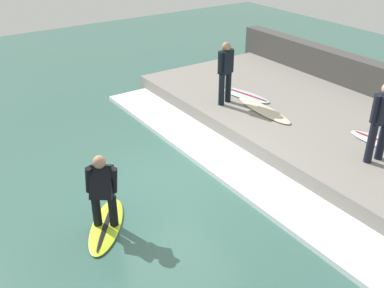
{
  "coord_description": "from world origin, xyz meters",
  "views": [
    {
      "loc": [
        -4.11,
        -6.79,
        5.1
      ],
      "look_at": [
        0.5,
        0.0,
        0.7
      ],
      "focal_mm": 42.0,
      "sensor_mm": 36.0,
      "label": 1
    }
  ],
  "objects": [
    {
      "name": "wave_foam_crest",
      "position": [
        1.36,
        0.0,
        0.06
      ],
      "size": [
        1.19,
        9.45,
        0.11
      ],
      "primitive_type": "cube",
      "color": "silver",
      "rests_on": "ground_plane"
    },
    {
      "name": "surfboard_spare",
      "position": [
        3.29,
        0.87,
        0.47
      ],
      "size": [
        0.59,
        2.01,
        0.06
      ],
      "color": "beige",
      "rests_on": "concrete_ledge"
    },
    {
      "name": "surfer_waiting_near",
      "position": [
        2.78,
        1.84,
        1.36
      ],
      "size": [
        0.53,
        0.33,
        1.64
      ],
      "color": "black",
      "rests_on": "concrete_ledge"
    },
    {
      "name": "surfer_riding",
      "position": [
        -1.8,
        -0.66,
        0.83
      ],
      "size": [
        0.57,
        0.58,
        1.4
      ],
      "color": "black",
      "rests_on": "surfboard_riding"
    },
    {
      "name": "surfer_waiting_far",
      "position": [
        3.47,
        -2.26,
        1.38
      ],
      "size": [
        0.56,
        0.29,
        1.68
      ],
      "color": "black",
      "rests_on": "concrete_ledge"
    },
    {
      "name": "surfboard_riding",
      "position": [
        -1.8,
        -0.66,
        0.03
      ],
      "size": [
        1.38,
        1.62,
        0.07
      ],
      "color": "#BFE02D",
      "rests_on": "ground_plane"
    },
    {
      "name": "ground_plane",
      "position": [
        0.0,
        0.0,
        0.0
      ],
      "size": [
        28.0,
        28.0,
        0.0
      ],
      "primitive_type": "plane",
      "color": "#386056"
    },
    {
      "name": "concrete_ledge",
      "position": [
        4.15,
        0.0,
        0.22
      ],
      "size": [
        4.4,
        9.95,
        0.44
      ],
      "primitive_type": "cube",
      "color": "gray",
      "rests_on": "ground_plane"
    },
    {
      "name": "back_wall",
      "position": [
        6.6,
        0.0,
        0.65
      ],
      "size": [
        0.5,
        10.44,
        1.29
      ],
      "primitive_type": "cube",
      "color": "#474442",
      "rests_on": "ground_plane"
    },
    {
      "name": "surfboard_waiting_near",
      "position": [
        3.55,
        1.93,
        0.47
      ],
      "size": [
        0.82,
        1.72,
        0.07
      ],
      "color": "silver",
      "rests_on": "concrete_ledge"
    }
  ]
}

